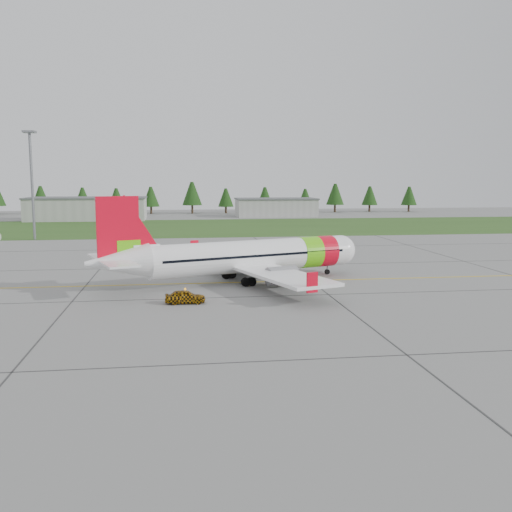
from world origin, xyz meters
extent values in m
plane|color=gray|center=(0.00, 0.00, 0.00)|extent=(320.00, 320.00, 0.00)
cylinder|color=white|center=(3.41, 8.68, 2.88)|extent=(24.01, 11.33, 3.62)
sphere|color=white|center=(14.82, 12.64, 2.88)|extent=(3.62, 3.62, 3.62)
cone|color=white|center=(-11.07, 3.67, 3.21)|extent=(7.33, 5.55, 3.62)
cube|color=black|center=(15.09, 12.73, 3.21)|extent=(2.19, 2.77, 0.52)
cylinder|color=#66DB10|center=(10.43, 11.12, 2.88)|extent=(3.49, 4.29, 3.70)
cylinder|color=red|center=(12.54, 11.85, 2.88)|extent=(3.14, 4.17, 3.70)
cube|color=white|center=(2.97, 8.53, 1.86)|extent=(14.56, 29.76, 0.33)
cube|color=red|center=(-2.74, 22.19, 2.37)|extent=(1.11, 0.52, 1.86)
cube|color=red|center=(6.93, -5.73, 2.37)|extent=(1.11, 0.52, 1.86)
cylinder|color=gray|center=(2.62, 13.82, 1.35)|extent=(3.80, 2.94, 1.95)
cylinder|color=gray|center=(5.96, 4.16, 1.35)|extent=(3.80, 2.94, 1.95)
cube|color=red|center=(-10.90, 3.73, 6.32)|extent=(4.15, 1.71, 7.06)
cube|color=#66DB10|center=(-9.93, 4.06, 4.27)|extent=(2.41, 1.16, 2.23)
cube|color=white|center=(-11.51, 3.52, 3.44)|extent=(6.31, 11.07, 0.20)
cylinder|color=slate|center=(13.07, 12.03, 0.65)|extent=(0.17, 0.17, 1.30)
cylinder|color=black|center=(13.07, 12.03, 0.32)|extent=(0.68, 0.45, 0.63)
cylinder|color=slate|center=(1.24, 10.69, 0.88)|extent=(0.20, 0.20, 1.77)
cylinder|color=black|center=(0.89, 10.57, 0.48)|extent=(1.05, 0.71, 0.97)
cylinder|color=slate|center=(2.95, 5.77, 0.88)|extent=(0.20, 0.20, 1.77)
cylinder|color=black|center=(2.59, 5.65, 0.48)|extent=(1.05, 0.71, 0.97)
imported|color=#CB870B|center=(-4.35, -2.14, 1.88)|extent=(1.28, 1.51, 3.76)
cube|color=#30561E|center=(0.00, 82.00, 0.01)|extent=(320.00, 50.00, 0.03)
cube|color=gold|center=(0.00, 8.00, 0.01)|extent=(120.00, 0.25, 0.02)
cube|color=#A8A8A3|center=(-30.00, 110.00, 3.00)|extent=(32.00, 14.00, 6.00)
cube|color=#A8A8A3|center=(25.00, 118.00, 2.60)|extent=(24.00, 12.00, 5.20)
cylinder|color=slate|center=(-32.00, 58.00, 10.00)|extent=(0.50, 0.50, 20.00)
camera|label=1|loc=(-4.89, -54.79, 11.62)|focal=40.00mm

